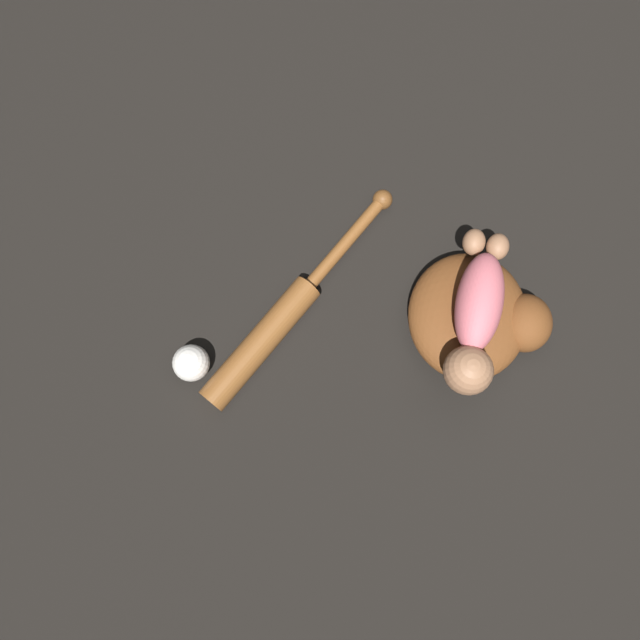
{
  "coord_description": "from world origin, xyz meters",
  "views": [
    {
      "loc": [
        0.51,
        -0.09,
        1.33
      ],
      "look_at": [
        0.21,
        -0.25,
        0.08
      ],
      "focal_mm": 35.0,
      "sensor_mm": 36.0,
      "label": 1
    }
  ],
  "objects_px": {
    "baseball": "(191,363)",
    "baby_figure": "(477,317)",
    "baseball_bat": "(280,320)",
    "baseball_glove": "(477,317)"
  },
  "relations": [
    {
      "from": "baseball_glove",
      "to": "baseball_bat",
      "type": "distance_m",
      "value": 0.42
    },
    {
      "from": "baby_figure",
      "to": "baseball_bat",
      "type": "distance_m",
      "value": 0.41
    },
    {
      "from": "baby_figure",
      "to": "baseball_bat",
      "type": "relative_size",
      "value": 0.58
    },
    {
      "from": "baseball",
      "to": "baby_figure",
      "type": "bearing_deg",
      "value": 125.59
    },
    {
      "from": "baseball_glove",
      "to": "baseball",
      "type": "distance_m",
      "value": 0.61
    },
    {
      "from": "baseball_bat",
      "to": "baby_figure",
      "type": "bearing_deg",
      "value": 114.92
    },
    {
      "from": "baby_figure",
      "to": "baseball",
      "type": "height_order",
      "value": "baby_figure"
    },
    {
      "from": "baseball_glove",
      "to": "baseball",
      "type": "height_order",
      "value": "baseball_glove"
    },
    {
      "from": "baseball_glove",
      "to": "baseball_bat",
      "type": "bearing_deg",
      "value": -61.23
    },
    {
      "from": "baseball_glove",
      "to": "baseball",
      "type": "bearing_deg",
      "value": -52.24
    }
  ]
}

